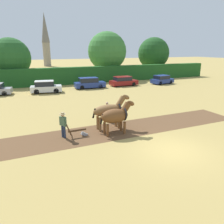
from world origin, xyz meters
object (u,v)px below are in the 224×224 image
at_px(parked_car_center_left, 46,87).
at_px(parked_car_center, 89,83).
at_px(church_spire, 46,39).
at_px(plow, 79,132).
at_px(draft_horse_lead_left, 116,116).
at_px(parked_car_right, 162,80).
at_px(tree_center, 154,53).
at_px(parked_car_center_right, 123,81).
at_px(farmer_beside_team, 107,110).
at_px(draft_horse_lead_right, 110,110).
at_px(farmer_at_plow, 63,123).
at_px(tree_left, 11,58).
at_px(tree_center_left, 107,51).

distance_m(parked_car_center_left, parked_car_center, 6.52).
relative_size(church_spire, plow, 11.51).
height_order(draft_horse_lead_left, parked_car_right, draft_horse_lead_left).
height_order(tree_center, draft_horse_lead_left, tree_center).
bearing_deg(parked_car_right, parked_car_center_right, 164.09).
bearing_deg(plow, church_spire, 83.70).
bearing_deg(tree_center, parked_car_right, -116.98).
xyz_separation_m(draft_horse_lead_left, plow, (-2.47, 0.56, -0.99)).
bearing_deg(draft_horse_lead_left, farmer_beside_team, 79.48).
bearing_deg(church_spire, draft_horse_lead_right, -94.25).
relative_size(farmer_at_plow, farmer_beside_team, 1.10).
height_order(draft_horse_lead_right, parked_car_right, draft_horse_lead_right).
distance_m(tree_left, tree_center, 28.49).
height_order(tree_left, farmer_beside_team, tree_left).
height_order(tree_left, tree_center, tree_center).
xyz_separation_m(draft_horse_lead_right, parked_car_center_right, (9.74, 17.02, -0.69)).
height_order(church_spire, draft_horse_lead_right, church_spire).
bearing_deg(draft_horse_lead_left, tree_center, 52.00).
bearing_deg(farmer_beside_team, tree_center, 96.62).
xyz_separation_m(draft_horse_lead_right, parked_car_center, (4.09, 17.04, -0.64)).
xyz_separation_m(draft_horse_lead_left, parked_car_center_left, (-2.34, 17.14, -0.53)).
xyz_separation_m(draft_horse_lead_left, parked_car_right, (16.59, 17.27, -0.61)).
bearing_deg(farmer_beside_team, farmer_at_plow, -105.55).
bearing_deg(parked_car_center_left, parked_car_center, 17.62).
bearing_deg(parked_car_right, farmer_beside_team, -146.84).
height_order(church_spire, farmer_at_plow, church_spire).
relative_size(tree_left, tree_center, 0.92).
height_order(tree_center, farmer_beside_team, tree_center).
height_order(draft_horse_lead_right, plow, draft_horse_lead_right).
relative_size(parked_car_center_left, parked_car_center, 0.92).
height_order(draft_horse_lead_right, parked_car_center, draft_horse_lead_right).
distance_m(tree_center_left, parked_car_right, 12.21).
bearing_deg(farmer_beside_team, parked_car_right, 88.94).
distance_m(tree_left, plow, 26.72).
bearing_deg(parked_car_center_right, tree_center, 39.50).
bearing_deg(tree_left, draft_horse_lead_right, -76.36).
bearing_deg(parked_car_center, parked_car_right, -0.28).
bearing_deg(plow, farmer_at_plow, 167.00).
relative_size(tree_left, draft_horse_lead_left, 2.83).
bearing_deg(parked_car_center_left, tree_center, 33.27).
bearing_deg(draft_horse_lead_left, tree_center_left, 68.47).
xyz_separation_m(tree_left, tree_center_left, (16.89, 0.25, 0.91)).
bearing_deg(parked_car_center, draft_horse_lead_left, -99.01).
height_order(tree_center_left, tree_center, tree_center_left).
bearing_deg(parked_car_center_left, draft_horse_lead_right, -72.90).
distance_m(church_spire, parked_car_center, 47.71).
xyz_separation_m(tree_left, parked_car_center, (10.30, -8.56, -3.54)).
distance_m(draft_horse_lead_left, draft_horse_lead_right, 1.11).
bearing_deg(farmer_at_plow, plow, -41.18).
bearing_deg(parked_car_center_left, farmer_at_plow, -85.14).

